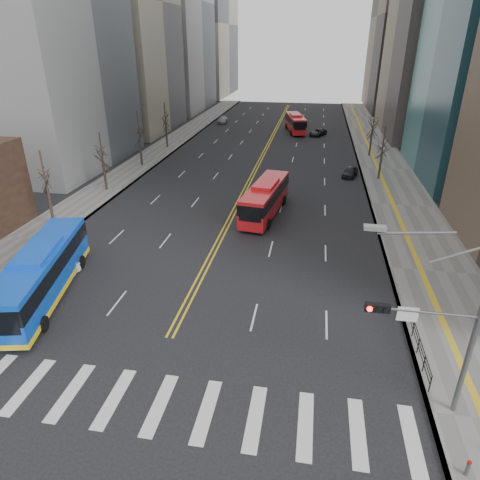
# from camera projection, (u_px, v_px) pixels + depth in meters

# --- Properties ---
(ground) EXTENTS (220.00, 220.00, 0.00)m
(ground) POSITION_uv_depth(u_px,v_px,m) (137.00, 401.00, 21.13)
(ground) COLOR black
(sidewalk_right) EXTENTS (7.00, 130.00, 0.15)m
(sidewalk_right) POSITION_uv_depth(u_px,v_px,m) (385.00, 169.00, 58.43)
(sidewalk_right) COLOR slate
(sidewalk_right) RESTS_ON ground
(sidewalk_left) EXTENTS (5.00, 130.00, 0.15)m
(sidewalk_left) POSITION_uv_depth(u_px,v_px,m) (149.00, 158.00, 63.74)
(sidewalk_left) COLOR slate
(sidewalk_left) RESTS_ON ground
(crosswalk) EXTENTS (26.70, 4.00, 0.01)m
(crosswalk) POSITION_uv_depth(u_px,v_px,m) (137.00, 401.00, 21.13)
(crosswalk) COLOR silver
(crosswalk) RESTS_ON ground
(centerline) EXTENTS (0.55, 100.00, 0.01)m
(centerline) POSITION_uv_depth(u_px,v_px,m) (267.00, 148.00, 70.09)
(centerline) COLOR gold
(centerline) RESTS_ON ground
(signal_mast) EXTENTS (5.37, 0.37, 9.39)m
(signal_mast) POSITION_uv_depth(u_px,v_px,m) (441.00, 326.00, 18.68)
(signal_mast) COLOR slate
(signal_mast) RESTS_ON ground
(pedestrian_railing) EXTENTS (0.06, 6.06, 1.02)m
(pedestrian_railing) POSITION_uv_depth(u_px,v_px,m) (419.00, 343.00, 23.89)
(pedestrian_railing) COLOR black
(pedestrian_railing) RESTS_ON sidewalk_right
(street_trees) EXTENTS (35.20, 47.20, 7.60)m
(street_trees) POSITION_uv_depth(u_px,v_px,m) (188.00, 144.00, 50.93)
(street_trees) COLOR black
(street_trees) RESTS_ON ground
(blue_bus) EXTENTS (5.33, 12.78, 3.63)m
(blue_bus) POSITION_uv_depth(u_px,v_px,m) (42.00, 272.00, 28.97)
(blue_bus) COLOR blue
(blue_bus) RESTS_ON ground
(red_bus_near) EXTENTS (3.93, 11.03, 3.43)m
(red_bus_near) POSITION_uv_depth(u_px,v_px,m) (265.00, 197.00, 42.68)
(red_bus_near) COLOR red
(red_bus_near) RESTS_ON ground
(red_bus_far) EXTENTS (4.65, 10.85, 3.37)m
(red_bus_far) POSITION_uv_depth(u_px,v_px,m) (295.00, 122.00, 80.97)
(red_bus_far) COLOR red
(red_bus_far) RESTS_ON ground
(car_white) EXTENTS (2.67, 3.89, 1.21)m
(car_white) POSITION_uv_depth(u_px,v_px,m) (54.00, 273.00, 31.40)
(car_white) COLOR silver
(car_white) RESTS_ON ground
(car_dark_mid) EXTENTS (2.48, 3.96, 1.26)m
(car_dark_mid) POSITION_uv_depth(u_px,v_px,m) (350.00, 172.00, 55.17)
(car_dark_mid) COLOR black
(car_dark_mid) RESTS_ON ground
(car_silver) EXTENTS (2.28, 4.82, 1.36)m
(car_silver) POSITION_uv_depth(u_px,v_px,m) (222.00, 120.00, 89.98)
(car_silver) COLOR gray
(car_silver) RESTS_ON ground
(car_dark_far) EXTENTS (3.54, 4.77, 1.20)m
(car_dark_far) POSITION_uv_depth(u_px,v_px,m) (318.00, 132.00, 78.44)
(car_dark_far) COLOR black
(car_dark_far) RESTS_ON ground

